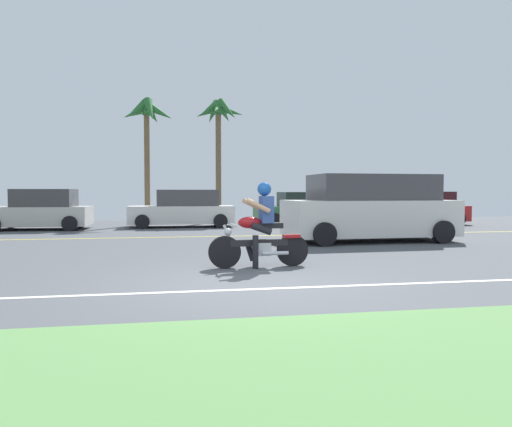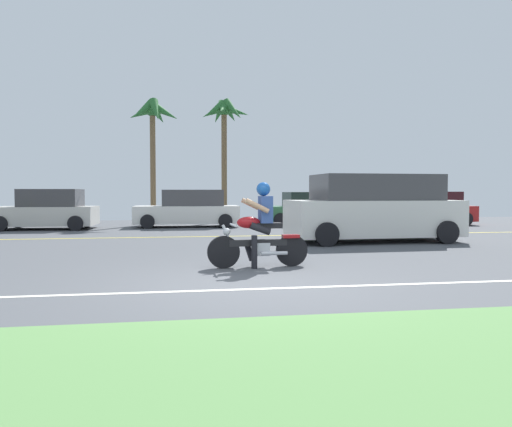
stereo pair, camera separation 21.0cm
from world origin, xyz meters
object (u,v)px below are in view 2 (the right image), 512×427
Objects in this scene: suv_nearby at (374,209)px; palm_tree_0 at (153,121)px; parked_car_1 at (189,210)px; parked_car_2 at (308,209)px; parked_car_0 at (47,211)px; parked_car_3 at (424,209)px; palm_tree_2 at (224,119)px; motorcyclist at (259,231)px.

palm_tree_0 is at bearing 127.40° from suv_nearby.
parked_car_1 is at bearing 127.34° from suv_nearby.
suv_nearby reaches higher than parked_car_2.
parked_car_0 is 15.61m from parked_car_3.
suv_nearby is at bearing -52.60° from palm_tree_0.
palm_tree_0 is (-6.68, 8.73, 3.62)m from suv_nearby.
palm_tree_0 is 0.94× the size of palm_tree_2.
palm_tree_0 is at bearing -158.88° from palm_tree_2.
palm_tree_0 reaches higher than parked_car_2.
parked_car_1 is at bearing -174.33° from parked_car_2.
parked_car_3 is 0.74× the size of palm_tree_2.
palm_tree_2 reaches higher than parked_car_0.
palm_tree_2 is at bearing 87.15° from motorcyclist.
parked_car_0 reaches higher than parked_car_2.
palm_tree_0 is (-1.51, 1.96, 3.85)m from parked_car_1.
palm_tree_2 is (-8.43, 3.49, 4.23)m from parked_car_3.
motorcyclist is 14.93m from palm_tree_2.
suv_nearby is (4.10, 4.30, 0.26)m from motorcyclist.
parked_car_0 is at bearing -148.76° from palm_tree_0.
parked_car_1 is at bearing 4.26° from parked_car_0.
motorcyclist is 0.38× the size of suv_nearby.
palm_tree_0 is at bearing 167.89° from parked_car_2.
motorcyclist is 0.35× the size of palm_tree_0.
parked_car_2 is 0.92× the size of parked_car_3.
suv_nearby is 1.16× the size of parked_car_3.
palm_tree_0 reaches higher than parked_car_0.
parked_car_2 is at bearing 171.18° from parked_car_3.
palm_tree_0 reaches higher than parked_car_3.
parked_car_2 is at bearing 89.78° from suv_nearby.
parked_car_1 is at bearing 178.53° from parked_car_3.
parked_car_2 is 7.88m from palm_tree_0.
parked_car_3 is (9.15, 10.81, -0.00)m from motorcyclist.
parked_car_3 is at bearing -22.47° from palm_tree_2.
parked_car_3 is 12.55m from palm_tree_0.
parked_car_3 is at bearing 0.51° from parked_car_0.
suv_nearby is 1.35× the size of parked_car_0.
parked_car_3 is (5.05, 6.52, -0.26)m from suv_nearby.
suv_nearby is at bearing -71.29° from palm_tree_2.
motorcyclist is at bearing -130.22° from parked_car_3.
parked_car_3 is at bearing -8.82° from parked_car_2.
palm_tree_0 is 3.54m from palm_tree_2.
parked_car_3 is at bearing -1.47° from parked_car_1.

